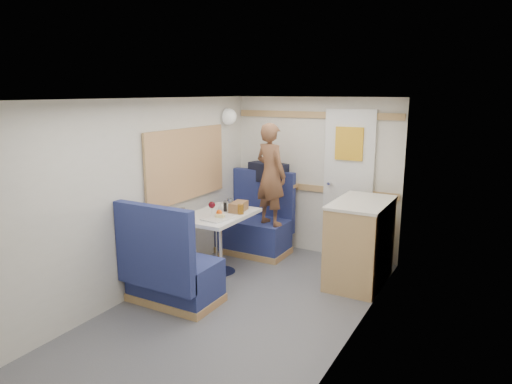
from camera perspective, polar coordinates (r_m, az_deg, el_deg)
The scene contains 28 objects.
floor at distance 4.30m, azimuth -4.65°, elevation -16.23°, with size 4.50×4.50×0.00m, color #515156.
ceiling at distance 3.78m, azimuth -5.19°, elevation 11.46°, with size 4.50×4.50×0.00m, color silver.
wall_back at distance 5.88m, azimuth 7.37°, elevation 1.93°, with size 2.20×0.02×2.00m, color silver.
wall_left at distance 4.61m, azimuth -16.35°, elevation -1.38°, with size 0.02×4.50×2.00m, color silver.
wall_right at distance 3.46m, azimuth 10.51°, elevation -5.66°, with size 0.02×4.50×2.00m, color silver.
oak_trim_low at distance 5.89m, azimuth 7.26°, elevation 0.47°, with size 2.15×0.02×0.08m, color #B07F4F.
oak_trim_high at distance 5.77m, azimuth 7.51°, elevation 9.54°, with size 2.15×0.02×0.08m, color #B07F4F.
side_window at distance 5.28m, azimuth -8.69°, elevation 3.46°, with size 0.04×1.30×0.72m, color #ACB297.
rear_door at distance 5.71m, azimuth 11.44°, elevation 1.19°, with size 0.62×0.12×1.86m.
dinette_table at distance 5.19m, azimuth -4.66°, elevation -4.35°, with size 0.62×0.92×0.72m.
bench_far at distance 5.97m, azimuth -0.02°, elevation -4.70°, with size 0.90×0.59×1.05m.
bench_near at distance 4.63m, azimuth -10.61°, elevation -10.16°, with size 0.90×0.59×1.05m.
ledge at distance 6.05m, azimuth 1.15°, elevation 1.18°, with size 0.90×0.14×0.04m, color #B07F4F.
dome_light at distance 5.90m, azimuth -3.45°, elevation 9.40°, with size 0.20×0.20×0.20m, color white.
galley_counter at distance 5.11m, azimuth 12.85°, elevation -6.07°, with size 0.57×0.92×0.92m.
person at distance 5.54m, azimuth 1.85°, elevation 2.19°, with size 0.46×0.30×1.25m, color brown.
duffel_bag at distance 6.00m, azimuth 1.55°, elevation 2.48°, with size 0.52×0.25×0.25m, color black.
tray at distance 4.93m, azimuth -4.78°, elevation -3.29°, with size 0.24×0.32×0.02m, color silver.
orange_fruit at distance 4.98m, azimuth -4.63°, elevation -2.61°, with size 0.07×0.07×0.07m, color orange.
cheese_block at distance 4.93m, azimuth -4.51°, elevation -2.99°, with size 0.09×0.06×0.03m, color #DACD7E.
wine_glass at distance 5.01m, azimuth -5.54°, elevation -1.69°, with size 0.08×0.08×0.17m.
tumbler_left at distance 4.97m, azimuth -9.26°, elevation -2.68°, with size 0.07×0.07×0.12m, color white.
tumbler_mid at distance 5.28m, azimuth -3.75°, elevation -1.70°, with size 0.07×0.07×0.11m, color white.
tumbler_right at distance 5.34m, azimuth -3.29°, elevation -1.48°, with size 0.07×0.07×0.12m, color white.
beer_glass at distance 5.10m, azimuth -1.94°, elevation -2.17°, with size 0.07×0.07×0.11m, color brown.
pepper_grinder at distance 5.23m, azimuth -3.88°, elevation -1.88°, with size 0.04×0.04×0.10m, color black.
salt_grinder at distance 5.29m, azimuth -4.59°, elevation -1.82°, with size 0.03×0.03×0.08m, color silver.
bread_loaf at distance 5.22m, azimuth -2.20°, elevation -1.84°, with size 0.14×0.26×0.11m, color #8E613C.
Camera 1 is at (2.11, -3.13, 2.06)m, focal length 32.00 mm.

